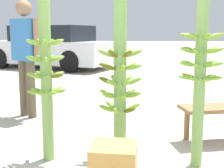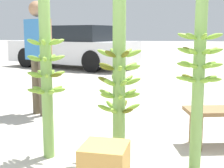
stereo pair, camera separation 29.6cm
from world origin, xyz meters
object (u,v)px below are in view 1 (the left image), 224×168
at_px(banana_stalk_center, 120,79).
at_px(produce_crate, 114,166).
at_px(parked_car, 50,48).
at_px(banana_stalk_left, 46,75).
at_px(banana_stalk_right, 200,68).
at_px(vendor_person, 26,48).

bearing_deg(banana_stalk_center, produce_crate, -88.94).
bearing_deg(parked_car, banana_stalk_left, -144.43).
relative_size(banana_stalk_left, banana_stalk_right, 0.91).
distance_m(vendor_person, produce_crate, 2.51).
xyz_separation_m(banana_stalk_right, vendor_person, (-2.13, 1.41, 0.08)).
bearing_deg(vendor_person, banana_stalk_right, -3.34).
xyz_separation_m(banana_stalk_center, produce_crate, (0.01, -0.59, -0.59)).
bearing_deg(banana_stalk_left, banana_stalk_right, 0.95).
bearing_deg(banana_stalk_center, vendor_person, 137.77).
bearing_deg(produce_crate, banana_stalk_left, 145.26).
distance_m(banana_stalk_left, banana_stalk_right, 1.36).
bearing_deg(parked_car, vendor_person, -147.16).
relative_size(banana_stalk_center, produce_crate, 4.49).
distance_m(banana_stalk_right, parked_car, 8.28).
distance_m(banana_stalk_center, vendor_person, 1.95).
relative_size(vendor_person, parked_car, 0.35).
bearing_deg(banana_stalk_left, banana_stalk_center, 11.03).
height_order(vendor_person, produce_crate, vendor_person).
height_order(banana_stalk_left, parked_car, banana_stalk_left).
height_order(banana_stalk_left, vendor_person, vendor_person).
xyz_separation_m(banana_stalk_center, vendor_person, (-1.43, 1.30, 0.20)).
relative_size(banana_stalk_center, parked_car, 0.33).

